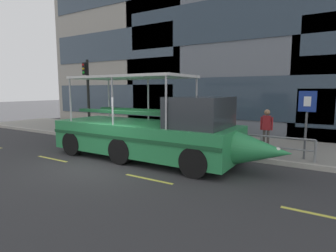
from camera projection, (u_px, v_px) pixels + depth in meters
ground_plane at (110, 163)px, 10.49m from camera, size 120.00×120.00×0.00m
sidewalk at (181, 139)px, 15.20m from camera, size 32.00×4.80×0.18m
curb_edge at (155, 146)px, 13.10m from camera, size 32.00×0.18×0.18m
lane_centreline at (94, 168)px, 9.82m from camera, size 25.80×0.12×0.01m
curb_guardrail at (178, 134)px, 12.76m from camera, size 11.47×0.09×0.84m
traffic_light_pole at (87, 89)px, 16.46m from camera, size 0.24×0.46×4.39m
parking_sign at (307, 113)px, 10.08m from camera, size 0.60×0.12×2.56m
duck_tour_boat at (155, 133)px, 10.79m from camera, size 9.62×2.68×3.34m
pedestrian_near_bow at (267, 126)px, 11.77m from camera, size 0.51×0.24×1.77m
pedestrian_mid_left at (185, 123)px, 13.65m from camera, size 0.38×0.32×1.59m
pedestrian_mid_right at (163, 121)px, 14.55m from camera, size 0.21×0.45×1.55m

